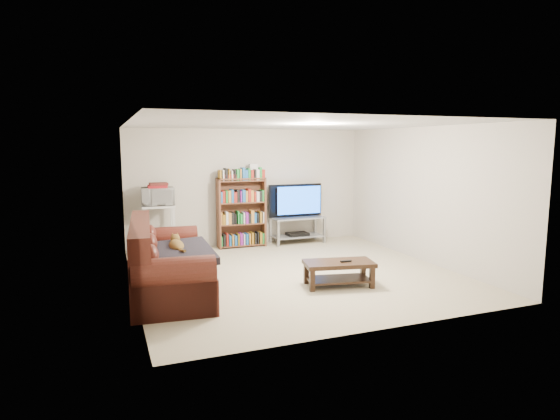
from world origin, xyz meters
name	(u,v)px	position (x,y,z in m)	size (l,w,h in m)	color
floor	(294,274)	(0.00, 0.00, 0.00)	(5.00, 5.00, 0.00)	#C7B994
ceiling	(295,124)	(0.00, 0.00, 2.40)	(5.00, 5.00, 0.00)	white
wall_back	(249,187)	(0.00, 2.50, 1.20)	(5.00, 5.00, 0.00)	beige
wall_front	(383,226)	(0.00, -2.50, 1.20)	(5.00, 5.00, 0.00)	beige
wall_left	(131,208)	(-2.50, 0.00, 1.20)	(5.00, 5.00, 0.00)	beige
wall_right	(424,195)	(2.50, 0.00, 1.20)	(5.00, 5.00, 0.00)	beige
sofa	(163,268)	(-2.11, -0.21, 0.35)	(1.24, 2.48, 1.02)	#491A12
blanket	(178,253)	(-1.93, -0.39, 0.59)	(0.93, 1.20, 0.10)	black
cat	(176,246)	(-1.91, -0.17, 0.65)	(0.26, 0.66, 0.20)	brown
coffee_table	(339,269)	(0.36, -0.84, 0.26)	(1.10, 0.70, 0.37)	black
remote	(346,261)	(0.44, -0.91, 0.38)	(0.17, 0.05, 0.02)	black
tv_stand	(297,225)	(0.99, 2.21, 0.38)	(1.12, 0.52, 0.56)	#999EA3
television	(298,201)	(0.99, 2.21, 0.90)	(1.20, 0.16, 0.69)	black
dvd_player	(297,234)	(0.99, 2.21, 0.19)	(0.45, 0.31, 0.06)	black
bookshelf	(241,212)	(-0.23, 2.27, 0.73)	(0.99, 0.33, 1.42)	brown
shelf_clutter	(245,173)	(-0.13, 2.28, 1.52)	(0.72, 0.23, 0.28)	silver
microwave_stand	(159,223)	(-1.90, 2.10, 0.61)	(0.62, 0.46, 0.96)	silver
microwave	(158,196)	(-1.90, 2.10, 1.12)	(0.59, 0.40, 0.33)	silver
game_boxes	(157,186)	(-1.90, 2.10, 1.31)	(0.35, 0.30, 0.05)	maroon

